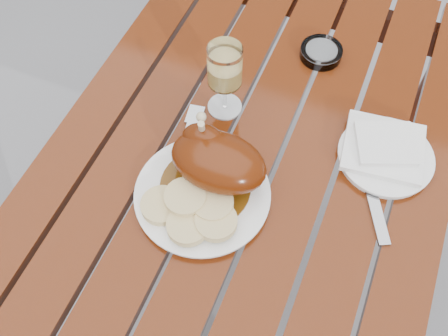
{
  "coord_description": "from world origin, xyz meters",
  "views": [
    {
      "loc": [
        0.16,
        -0.55,
        1.61
      ],
      "look_at": [
        -0.03,
        -0.08,
        0.78
      ],
      "focal_mm": 40.0,
      "sensor_mm": 36.0,
      "label": 1
    }
  ],
  "objects_px": {
    "wine_glass": "(225,80)",
    "ashtray": "(321,53)",
    "dinner_plate": "(203,195)",
    "table": "(246,225)",
    "side_plate": "(385,157)"
  },
  "relations": [
    {
      "from": "wine_glass",
      "to": "ashtray",
      "type": "xyz_separation_m",
      "value": [
        0.15,
        0.22,
        -0.07
      ]
    },
    {
      "from": "wine_glass",
      "to": "ashtray",
      "type": "relative_size",
      "value": 1.8
    },
    {
      "from": "table",
      "to": "dinner_plate",
      "type": "xyz_separation_m",
      "value": [
        -0.05,
        -0.14,
        0.38
      ]
    },
    {
      "from": "wine_glass",
      "to": "table",
      "type": "bearing_deg",
      "value": -39.94
    },
    {
      "from": "ashtray",
      "to": "table",
      "type": "bearing_deg",
      "value": -100.31
    },
    {
      "from": "ashtray",
      "to": "wine_glass",
      "type": "bearing_deg",
      "value": -123.63
    },
    {
      "from": "side_plate",
      "to": "ashtray",
      "type": "height_order",
      "value": "ashtray"
    },
    {
      "from": "dinner_plate",
      "to": "wine_glass",
      "type": "relative_size",
      "value": 1.51
    },
    {
      "from": "dinner_plate",
      "to": "wine_glass",
      "type": "distance_m",
      "value": 0.24
    },
    {
      "from": "table",
      "to": "wine_glass",
      "type": "height_order",
      "value": "wine_glass"
    },
    {
      "from": "table",
      "to": "wine_glass",
      "type": "distance_m",
      "value": 0.48
    },
    {
      "from": "table",
      "to": "wine_glass",
      "type": "xyz_separation_m",
      "value": [
        -0.09,
        0.08,
        0.46
      ]
    },
    {
      "from": "side_plate",
      "to": "wine_glass",
      "type": "bearing_deg",
      "value": -179.87
    },
    {
      "from": "side_plate",
      "to": "ashtray",
      "type": "relative_size",
      "value": 2.0
    },
    {
      "from": "side_plate",
      "to": "ashtray",
      "type": "xyz_separation_m",
      "value": [
        -0.2,
        0.22,
        0.0
      ]
    }
  ]
}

